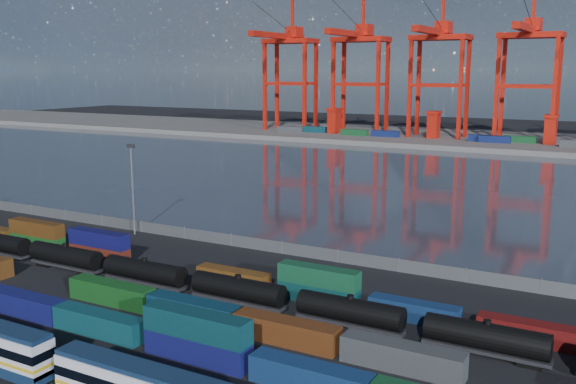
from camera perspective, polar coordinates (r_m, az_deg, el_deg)
The scene contains 12 objects.
ground at distance 83.81m, azimuth -10.09°, elevation -10.14°, with size 700.00×700.00×0.00m, color black.
harbor_water at distance 175.38m, azimuth 11.89°, elevation 0.82°, with size 700.00×700.00×0.00m, color #303845.
far_quay at distance 276.56m, azimuth 18.33°, elevation 4.30°, with size 700.00×70.00×2.00m, color #514F4C.
container_row_south at distance 89.24m, azimuth -24.03°, elevation -8.33°, with size 139.96×2.48×5.30m.
container_row_mid at distance 79.81m, azimuth -9.46°, elevation -10.15°, with size 142.37×2.57×2.74m.
container_row_north at distance 98.42m, azimuth -11.71°, elevation -5.94°, with size 140.97×2.24×4.78m.
tanker_string at distance 87.31m, azimuth -8.74°, elevation -7.79°, with size 121.83×2.86×4.10m.
waterfront_fence at distance 105.54m, azimuth -0.53°, elevation -4.98°, with size 160.12×0.12×2.20m.
yard_light_mast at distance 119.45m, azimuth -13.66°, elevation 0.65°, with size 1.60×0.40×16.60m.
gantry_cranes at distance 270.15m, azimuth 16.94°, elevation 12.07°, with size 198.72×45.55×61.68m.
quay_containers at distance 264.42m, azimuth 15.43°, elevation 4.68°, with size 172.58×10.99×2.60m.
straddle_carriers at distance 266.62m, azimuth 17.49°, elevation 5.60°, with size 140.00×7.00×11.10m.
Camera 1 is at (49.78, -60.52, 29.71)m, focal length 40.00 mm.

